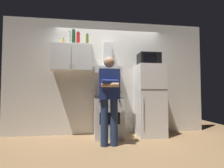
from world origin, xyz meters
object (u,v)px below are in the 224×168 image
(microwave, at_px, (149,59))
(bottle_wine_green, at_px, (74,37))
(refrigerator, at_px, (149,100))
(range_hood, at_px, (108,65))
(bottle_soda_red, at_px, (78,38))
(stove_oven, at_px, (108,117))
(bottle_olive_oil, at_px, (87,40))
(person_standing, at_px, (109,96))
(bottle_spice_jar, at_px, (63,42))
(upper_cabinet, at_px, (72,58))
(cooking_pot, at_px, (115,94))
(bottle_vodka_clear, at_px, (69,38))

(microwave, height_order, bottle_wine_green, bottle_wine_green)
(refrigerator, height_order, bottle_wine_green, bottle_wine_green)
(refrigerator, xyz_separation_m, bottle_wine_green, (-1.73, 0.14, 1.42))
(range_hood, relative_size, bottle_soda_red, 2.53)
(stove_oven, distance_m, microwave, 1.62)
(bottle_wine_green, height_order, bottle_olive_oil, bottle_wine_green)
(person_standing, height_order, bottle_spice_jar, bottle_spice_jar)
(refrigerator, height_order, person_standing, person_standing)
(range_hood, distance_m, microwave, 0.97)
(range_hood, bearing_deg, upper_cabinet, -179.91)
(stove_oven, distance_m, cooking_pot, 0.53)
(range_hood, relative_size, bottle_olive_oil, 2.84)
(bottle_olive_oil, bearing_deg, microwave, -3.65)
(refrigerator, height_order, bottle_spice_jar, bottle_spice_jar)
(upper_cabinet, xyz_separation_m, bottle_vodka_clear, (-0.07, 0.01, 0.44))
(stove_oven, distance_m, range_hood, 1.17)
(refrigerator, bearing_deg, microwave, 90.90)
(upper_cabinet, distance_m, bottle_olive_oil, 0.54)
(range_hood, height_order, bottle_spice_jar, bottle_spice_jar)
(range_hood, xyz_separation_m, microwave, (0.95, -0.11, 0.14))
(range_hood, distance_m, bottle_soda_red, 0.90)
(range_hood, bearing_deg, bottle_spice_jar, 179.18)
(bottle_soda_red, xyz_separation_m, bottle_vodka_clear, (-0.20, 0.04, 0.00))
(microwave, bearing_deg, upper_cabinet, 176.52)
(stove_oven, bearing_deg, refrigerator, 0.04)
(bottle_wine_green, bearing_deg, cooking_pot, -15.78)
(bottle_olive_oil, distance_m, bottle_vodka_clear, 0.40)
(stove_oven, height_order, bottle_olive_oil, bottle_olive_oil)
(stove_oven, height_order, microwave, microwave)
(range_hood, relative_size, microwave, 1.56)
(cooking_pot, distance_m, bottle_soda_red, 1.50)
(microwave, bearing_deg, stove_oven, -178.85)
(bottle_olive_oil, relative_size, bottle_vodka_clear, 0.87)
(range_hood, relative_size, bottle_spice_jar, 5.10)
(person_standing, relative_size, bottle_wine_green, 4.57)
(range_hood, xyz_separation_m, refrigerator, (0.95, -0.13, -0.80))
(upper_cabinet, relative_size, range_hood, 1.20)
(upper_cabinet, bearing_deg, refrigerator, -4.07)
(person_standing, bearing_deg, stove_oven, 85.28)
(bottle_wine_green, xyz_separation_m, bottle_vodka_clear, (-0.09, 0.00, -0.03))
(person_standing, bearing_deg, range_hood, 86.09)
(upper_cabinet, xyz_separation_m, bottle_spice_jar, (-0.20, 0.02, 0.37))
(bottle_olive_oil, bearing_deg, range_hood, 2.06)
(refrigerator, bearing_deg, bottle_vodka_clear, 175.63)
(microwave, xyz_separation_m, bottle_vodka_clear, (-1.82, 0.12, 0.45))
(cooking_pot, bearing_deg, person_standing, -110.30)
(bottle_spice_jar, bearing_deg, microwave, -3.57)
(stove_oven, xyz_separation_m, bottle_soda_red, (-0.67, 0.10, 1.76))
(refrigerator, relative_size, bottle_vodka_clear, 5.28)
(bottle_wine_green, bearing_deg, person_standing, -45.59)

